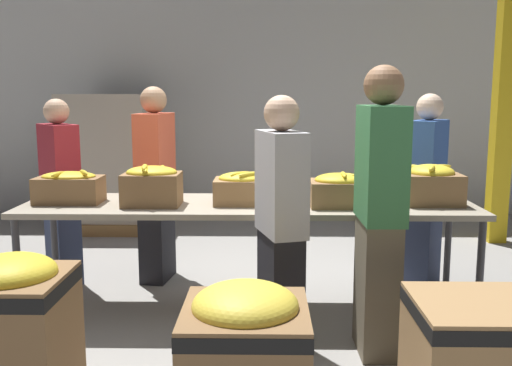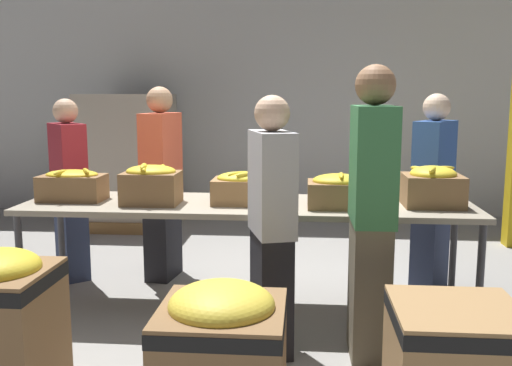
% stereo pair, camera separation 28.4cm
% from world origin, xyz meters
% --- Properties ---
extents(ground_plane, '(30.00, 30.00, 0.00)m').
position_xyz_m(ground_plane, '(0.00, 0.00, 0.00)').
color(ground_plane, gray).
extents(wall_back, '(16.00, 0.08, 4.00)m').
position_xyz_m(wall_back, '(0.00, 3.51, 2.00)').
color(wall_back, silver).
rests_on(wall_back, ground_plane).
extents(sorting_table, '(3.21, 0.80, 0.80)m').
position_xyz_m(sorting_table, '(0.00, 0.00, 0.75)').
color(sorting_table, '#9E937F').
rests_on(sorting_table, ground_plane).
extents(banana_box_0, '(0.46, 0.31, 0.24)m').
position_xyz_m(banana_box_0, '(-1.29, -0.01, 0.92)').
color(banana_box_0, olive).
rests_on(banana_box_0, sorting_table).
extents(banana_box_1, '(0.39, 0.35, 0.30)m').
position_xyz_m(banana_box_1, '(-0.67, -0.09, 0.95)').
color(banana_box_1, olive).
rests_on(banana_box_1, sorting_table).
extents(banana_box_2, '(0.39, 0.30, 0.25)m').
position_xyz_m(banana_box_2, '(-0.05, -0.02, 0.92)').
color(banana_box_2, olive).
rests_on(banana_box_2, sorting_table).
extents(banana_box_3, '(0.42, 0.31, 0.25)m').
position_xyz_m(banana_box_3, '(0.64, -0.10, 0.92)').
color(banana_box_3, olive).
rests_on(banana_box_3, sorting_table).
extents(banana_box_4, '(0.40, 0.35, 0.30)m').
position_xyz_m(banana_box_4, '(1.29, -0.00, 0.95)').
color(banana_box_4, olive).
rests_on(banana_box_4, sorting_table).
extents(volunteer_0, '(0.28, 0.47, 1.64)m').
position_xyz_m(volunteer_0, '(-0.80, 0.70, 0.81)').
color(volunteer_0, black).
rests_on(volunteer_0, ground_plane).
extents(volunteer_1, '(0.32, 0.46, 1.57)m').
position_xyz_m(volunteer_1, '(0.21, -0.66, 0.78)').
color(volunteer_1, black).
rests_on(volunteer_1, ground_plane).
extents(volunteer_2, '(0.41, 0.47, 1.58)m').
position_xyz_m(volunteer_2, '(1.42, 0.58, 0.78)').
color(volunteer_2, '#2D3856').
rests_on(volunteer_2, ground_plane).
extents(volunteer_3, '(0.42, 0.45, 1.54)m').
position_xyz_m(volunteer_3, '(-1.58, 0.62, 0.76)').
color(volunteer_3, '#2D3856').
rests_on(volunteer_3, ground_plane).
extents(volunteer_4, '(0.24, 0.47, 1.74)m').
position_xyz_m(volunteer_4, '(0.80, -0.66, 0.87)').
color(volunteer_4, '#6B604C').
rests_on(volunteer_4, ground_plane).
extents(donation_bin_1, '(0.59, 0.59, 0.70)m').
position_xyz_m(donation_bin_1, '(0.03, -1.47, 0.37)').
color(donation_bin_1, olive).
rests_on(donation_bin_1, ground_plane).
extents(pallet_stack_0, '(1.06, 1.06, 1.57)m').
position_xyz_m(pallet_stack_0, '(-1.70, 2.66, 0.77)').
color(pallet_stack_0, olive).
rests_on(pallet_stack_0, ground_plane).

